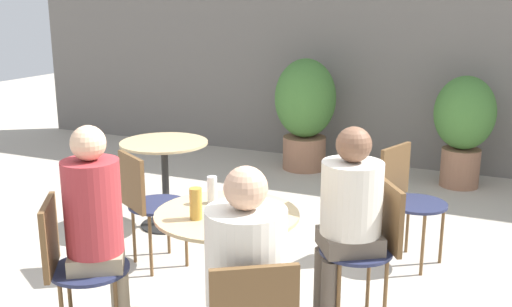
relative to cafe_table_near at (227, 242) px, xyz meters
name	(u,v)px	position (x,y,z in m)	size (l,w,h in m)	color
storefront_wall	(395,37)	(0.07, 4.09, 0.93)	(10.00, 0.06, 3.00)	slate
cafe_table_near	(227,242)	(0.00, 0.00, 0.00)	(0.82, 0.82, 0.75)	black
cafe_table_far	(165,165)	(-1.27, 1.33, -0.02)	(0.74, 0.74, 0.75)	black
bistro_chair_0	(71,258)	(-0.72, -0.48, -0.04)	(0.50, 0.49, 0.87)	#232847
bistro_chair_2	(371,238)	(0.72, 0.48, -0.04)	(0.50, 0.49, 0.87)	#232847
bistro_chair_3	(146,198)	(-0.93, 0.55, -0.04)	(0.49, 0.50, 0.87)	#232847
bistro_chair_4	(406,192)	(0.74, 1.45, -0.04)	(0.48, 0.46, 0.87)	#232847
seated_person_0	(96,218)	(-0.60, -0.40, 0.19)	(0.39, 0.38, 1.28)	gray
seated_person_1	(246,272)	(0.39, -0.59, 0.15)	(0.45, 0.46, 1.22)	brown
seated_person_2	(348,210)	(0.59, 0.39, 0.15)	(0.45, 0.44, 1.22)	brown
beer_glass_0	(212,190)	(-0.15, 0.11, 0.26)	(0.06, 0.06, 0.16)	silver
beer_glass_1	(196,204)	(-0.11, -0.15, 0.26)	(0.07, 0.07, 0.18)	#B28433
beer_glass_2	(236,212)	(0.13, -0.14, 0.25)	(0.07, 0.07, 0.14)	#DBC65B
beer_glass_3	(256,195)	(0.11, 0.16, 0.25)	(0.06, 0.06, 0.14)	#B28433
potted_plant_0	(305,108)	(-0.79, 3.52, 0.14)	(0.69, 0.69, 1.27)	#93664C
potted_plant_1	(464,123)	(0.93, 3.56, 0.11)	(0.62, 0.62, 1.16)	#93664C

